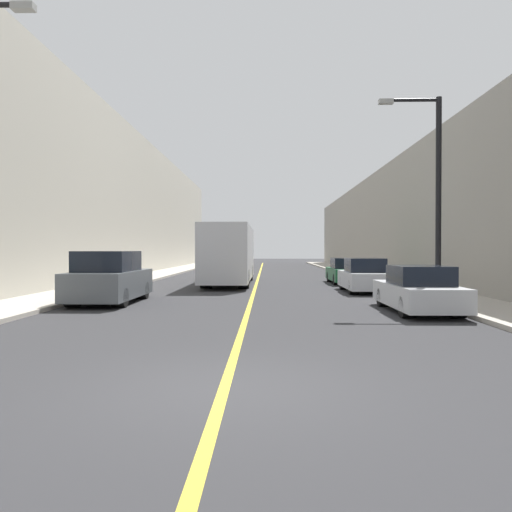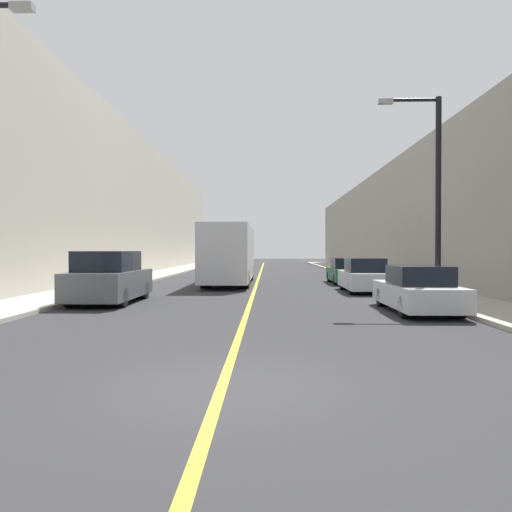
% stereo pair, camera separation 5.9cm
% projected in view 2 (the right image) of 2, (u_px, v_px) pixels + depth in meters
% --- Properties ---
extents(ground_plane, '(200.00, 200.00, 0.00)m').
position_uv_depth(ground_plane, '(221.00, 390.00, 6.88)').
color(ground_plane, '#2D2D30').
extents(sidewalk_left, '(2.66, 72.00, 0.13)m').
position_uv_depth(sidewalk_left, '(157.00, 275.00, 37.05)').
color(sidewalk_left, '#B2AA9E').
rests_on(sidewalk_left, ground).
extents(sidewalk_right, '(2.66, 72.00, 0.13)m').
position_uv_depth(sidewalk_right, '(363.00, 275.00, 36.68)').
color(sidewalk_right, '#B2AA9E').
rests_on(sidewalk_right, ground).
extents(building_row_left, '(4.00, 72.00, 10.74)m').
position_uv_depth(building_row_left, '(112.00, 204.00, 37.07)').
color(building_row_left, '#B7B2A3').
rests_on(building_row_left, ground).
extents(building_row_right, '(4.00, 72.00, 7.97)m').
position_uv_depth(building_row_right, '(409.00, 222.00, 36.55)').
color(building_row_right, gray).
rests_on(building_row_right, ground).
extents(road_center_line, '(0.16, 72.00, 0.01)m').
position_uv_depth(road_center_line, '(259.00, 276.00, 36.87)').
color(road_center_line, gold).
rests_on(road_center_line, ground).
extents(bus, '(2.42, 10.50, 3.23)m').
position_uv_depth(bus, '(230.00, 253.00, 28.15)').
color(bus, silver).
rests_on(bus, ground).
extents(parked_suv_left, '(2.03, 4.73, 1.89)m').
position_uv_depth(parked_suv_left, '(109.00, 279.00, 18.13)').
color(parked_suv_left, '#51565B').
rests_on(parked_suv_left, ground).
extents(car_right_near, '(1.80, 4.58, 1.45)m').
position_uv_depth(car_right_near, '(418.00, 291.00, 15.46)').
color(car_right_near, silver).
rests_on(car_right_near, ground).
extents(car_right_mid, '(1.81, 4.30, 1.55)m').
position_uv_depth(car_right_mid, '(364.00, 277.00, 22.83)').
color(car_right_mid, silver).
rests_on(car_right_mid, ground).
extents(car_right_far, '(1.80, 4.55, 1.46)m').
position_uv_depth(car_right_far, '(346.00, 272.00, 28.57)').
color(car_right_far, '#145128').
rests_on(car_right_far, ground).
extents(street_lamp_right, '(2.20, 0.24, 7.15)m').
position_uv_depth(street_lamp_right, '(433.00, 186.00, 17.46)').
color(street_lamp_right, black).
rests_on(street_lamp_right, sidewalk_right).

